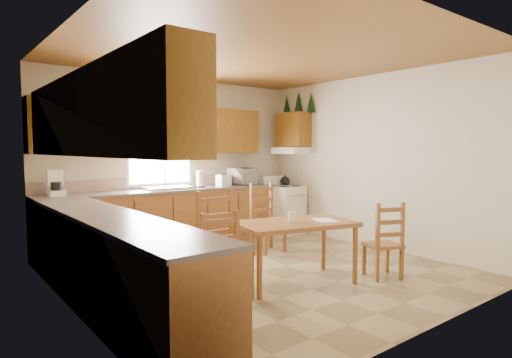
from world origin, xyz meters
TOP-DOWN VIEW (x-y plane):
  - floor at (0.00, 0.00)m, footprint 4.50×4.50m
  - ceiling at (0.00, 0.00)m, footprint 4.50×4.50m
  - wall_left at (-2.25, 0.00)m, footprint 4.50×4.50m
  - wall_right at (2.25, 0.00)m, footprint 4.50×4.50m
  - wall_back at (0.00, 2.25)m, footprint 4.50×4.50m
  - wall_front at (0.00, -2.25)m, footprint 4.50×4.50m
  - lower_cab_back at (-0.38, 1.95)m, footprint 3.75×0.60m
  - lower_cab_left at (-1.95, -0.15)m, footprint 0.60×3.60m
  - counter_back at (-0.38, 1.95)m, footprint 3.75×0.63m
  - counter_left at (-1.95, -0.15)m, footprint 0.63×3.60m
  - backsplash at (-0.38, 2.24)m, footprint 3.75×0.01m
  - upper_cab_back_left at (-1.55, 2.08)m, footprint 1.41×0.33m
  - upper_cab_back_right at (0.86, 2.08)m, footprint 1.25×0.33m
  - upper_cab_left at (-2.08, -0.15)m, footprint 0.33×3.60m
  - upper_cab_stove at (2.08, 1.65)m, footprint 0.33×0.62m
  - range_hood at (2.03, 1.65)m, footprint 0.44×0.62m
  - window_frame at (-0.30, 2.22)m, footprint 1.13×0.02m
  - window_pane at (-0.30, 2.21)m, footprint 1.05×0.01m
  - window_valance at (-0.30, 2.19)m, footprint 1.19×0.01m
  - sink_basin at (-0.30, 1.95)m, footprint 0.75×0.45m
  - pine_decal_a at (2.21, 1.33)m, footprint 0.22×0.22m
  - pine_decal_b at (2.21, 1.65)m, footprint 0.22×0.22m
  - pine_decal_c at (2.21, 1.97)m, footprint 0.22×0.22m
  - stove at (1.88, 1.66)m, footprint 0.62×0.63m
  - coffeemaker at (-1.93, 1.97)m, footprint 0.27×0.29m
  - paper_towel at (0.25, 1.91)m, footprint 0.14×0.14m
  - toaster at (0.71, 1.91)m, footprint 0.26×0.19m
  - microwave at (1.16, 1.95)m, footprint 0.56×0.48m
  - dining_table at (0.01, -0.60)m, footprint 1.47×1.05m
  - chair_near_left at (-1.22, -0.78)m, footprint 0.44×0.42m
  - chair_near_right at (1.00, -1.09)m, footprint 0.50×0.49m
  - chair_far_left at (-0.90, -0.52)m, footprint 0.47×0.45m
  - chair_far_right at (0.74, 0.76)m, footprint 0.45×0.43m
  - table_paper at (0.36, -0.74)m, footprint 0.31×0.35m
  - table_card at (-0.03, -0.60)m, footprint 0.09×0.06m

SIDE VIEW (x-z plane):
  - floor at x=0.00m, z-range 0.00..0.00m
  - dining_table at x=0.01m, z-range 0.00..0.71m
  - stove at x=1.88m, z-range 0.00..0.85m
  - lower_cab_back at x=-0.38m, z-range 0.00..0.88m
  - lower_cab_left at x=-1.95m, z-range 0.00..0.88m
  - chair_near_right at x=1.00m, z-range 0.00..0.91m
  - chair_near_left at x=-1.22m, z-range 0.00..0.97m
  - chair_far_right at x=0.74m, z-range 0.00..1.02m
  - chair_far_left at x=-0.90m, z-range 0.00..1.10m
  - table_paper at x=0.36m, z-range 0.71..0.72m
  - table_card at x=-0.03m, z-range 0.71..0.84m
  - counter_back at x=-0.38m, z-range 0.88..0.92m
  - counter_left at x=-1.95m, z-range 0.88..0.92m
  - sink_basin at x=-0.30m, z-range 0.92..0.96m
  - backsplash at x=-0.38m, z-range 0.92..1.10m
  - toaster at x=0.71m, z-range 0.92..1.11m
  - paper_towel at x=0.25m, z-range 0.92..1.19m
  - microwave at x=1.16m, z-range 0.92..1.21m
  - coffeemaker at x=-1.93m, z-range 0.92..1.25m
  - wall_left at x=-2.25m, z-range 1.35..1.35m
  - wall_right at x=2.25m, z-range 1.35..1.35m
  - wall_back at x=0.00m, z-range 1.35..1.35m
  - wall_front at x=0.00m, z-range 1.35..1.35m
  - range_hood at x=2.03m, z-range 1.46..1.58m
  - window_frame at x=-0.30m, z-range 0.96..2.14m
  - window_pane at x=-0.30m, z-range 1.00..2.10m
  - upper_cab_back_left at x=-1.55m, z-range 1.48..2.23m
  - upper_cab_back_right at x=0.86m, z-range 1.48..2.23m
  - upper_cab_left at x=-2.08m, z-range 1.48..2.23m
  - upper_cab_stove at x=2.08m, z-range 1.59..2.21m
  - window_valance at x=-0.30m, z-range 1.93..2.17m
  - pine_decal_a at x=2.21m, z-range 2.20..2.56m
  - pine_decal_c at x=2.21m, z-range 2.20..2.56m
  - pine_decal_b at x=2.21m, z-range 2.24..2.60m
  - ceiling at x=0.00m, z-range 2.70..2.70m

